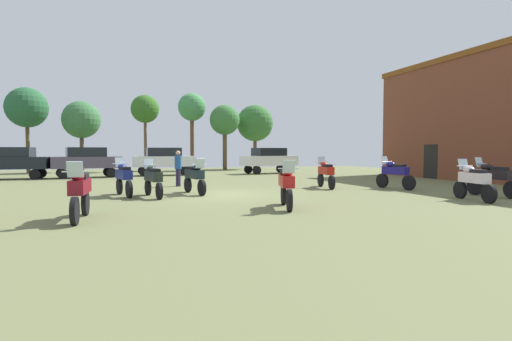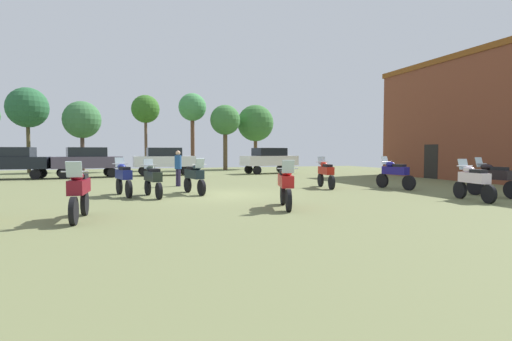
{
  "view_description": "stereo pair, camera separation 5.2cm",
  "coord_description": "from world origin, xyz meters",
  "px_view_note": "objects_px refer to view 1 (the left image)",
  "views": [
    {
      "loc": [
        -3.69,
        -15.59,
        1.77
      ],
      "look_at": [
        2.81,
        3.73,
        0.78
      ],
      "focal_mm": 27.95,
      "sensor_mm": 36.0,
      "label": 1
    },
    {
      "loc": [
        -3.64,
        -15.6,
        1.77
      ],
      "look_at": [
        2.81,
        3.73,
        0.78
      ],
      "focal_mm": 27.95,
      "sensor_mm": 36.0,
      "label": 2
    }
  ],
  "objects_px": {
    "motorcycle_8": "(80,191)",
    "tree_7": "(192,108)",
    "motorcycle_7": "(326,173)",
    "motorcycle_10": "(153,178)",
    "car_5": "(86,160)",
    "car_1": "(269,159)",
    "motorcycle_4": "(124,177)",
    "tree_5": "(81,120)",
    "motorcycle_9": "(474,180)",
    "tree_2": "(145,110)",
    "motorcycle_12": "(395,173)",
    "car_4": "(164,159)",
    "person_1": "(178,165)",
    "tree_8": "(225,121)",
    "car_2": "(12,160)",
    "motorcycle_11": "(493,178)",
    "tree_3": "(27,108)",
    "motorcycle_1": "(286,184)",
    "motorcycle_3": "(195,176)",
    "brick_building": "(504,117)",
    "tree_6": "(255,123)"
  },
  "relations": [
    {
      "from": "motorcycle_11",
      "to": "car_2",
      "type": "bearing_deg",
      "value": 133.46
    },
    {
      "from": "motorcycle_3",
      "to": "car_4",
      "type": "distance_m",
      "value": 13.3
    },
    {
      "from": "tree_3",
      "to": "tree_7",
      "type": "xyz_separation_m",
      "value": [
        13.38,
        1.41,
        0.55
      ]
    },
    {
      "from": "brick_building",
      "to": "car_1",
      "type": "relative_size",
      "value": 3.39
    },
    {
      "from": "car_4",
      "to": "tree_6",
      "type": "xyz_separation_m",
      "value": [
        9.59,
        7.85,
        3.31
      ]
    },
    {
      "from": "motorcycle_10",
      "to": "car_4",
      "type": "xyz_separation_m",
      "value": [
        1.76,
        13.9,
        0.46
      ]
    },
    {
      "from": "motorcycle_3",
      "to": "motorcycle_7",
      "type": "xyz_separation_m",
      "value": [
        6.39,
        0.68,
        0.01
      ]
    },
    {
      "from": "motorcycle_7",
      "to": "motorcycle_10",
      "type": "distance_m",
      "value": 8.19
    },
    {
      "from": "brick_building",
      "to": "motorcycle_8",
      "type": "xyz_separation_m",
      "value": [
        -22.72,
        -7.0,
        -3.02
      ]
    },
    {
      "from": "motorcycle_12",
      "to": "tree_3",
      "type": "xyz_separation_m",
      "value": [
        -19.12,
        20.57,
        4.45
      ]
    },
    {
      "from": "tree_3",
      "to": "tree_5",
      "type": "xyz_separation_m",
      "value": [
        3.95,
        0.3,
        -0.84
      ]
    },
    {
      "from": "brick_building",
      "to": "car_2",
      "type": "height_order",
      "value": "brick_building"
    },
    {
      "from": "motorcycle_7",
      "to": "motorcycle_9",
      "type": "xyz_separation_m",
      "value": [
        2.57,
        -6.04,
        -0.01
      ]
    },
    {
      "from": "car_1",
      "to": "motorcycle_4",
      "type": "bearing_deg",
      "value": 130.45
    },
    {
      "from": "tree_8",
      "to": "motorcycle_12",
      "type": "bearing_deg",
      "value": -82.06
    },
    {
      "from": "car_2",
      "to": "person_1",
      "type": "xyz_separation_m",
      "value": [
        9.18,
        -8.46,
        -0.13
      ]
    },
    {
      "from": "tree_5",
      "to": "car_4",
      "type": "bearing_deg",
      "value": -48.32
    },
    {
      "from": "person_1",
      "to": "motorcycle_7",
      "type": "bearing_deg",
      "value": -142.56
    },
    {
      "from": "motorcycle_1",
      "to": "tree_3",
      "type": "height_order",
      "value": "tree_3"
    },
    {
      "from": "motorcycle_11",
      "to": "car_5",
      "type": "height_order",
      "value": "car_5"
    },
    {
      "from": "car_4",
      "to": "tree_5",
      "type": "relative_size",
      "value": 0.73
    },
    {
      "from": "car_2",
      "to": "motorcycle_10",
      "type": "bearing_deg",
      "value": -145.33
    },
    {
      "from": "motorcycle_9",
      "to": "tree_3",
      "type": "relative_size",
      "value": 0.31
    },
    {
      "from": "motorcycle_9",
      "to": "tree_2",
      "type": "distance_m",
      "value": 27.44
    },
    {
      "from": "car_1",
      "to": "motorcycle_10",
      "type": "bearing_deg",
      "value": 134.82
    },
    {
      "from": "car_5",
      "to": "brick_building",
      "type": "bearing_deg",
      "value": -124.98
    },
    {
      "from": "motorcycle_7",
      "to": "motorcycle_10",
      "type": "height_order",
      "value": "motorcycle_7"
    },
    {
      "from": "car_1",
      "to": "tree_7",
      "type": "distance_m",
      "value": 10.46
    },
    {
      "from": "motorcycle_1",
      "to": "motorcycle_4",
      "type": "relative_size",
      "value": 0.98
    },
    {
      "from": "motorcycle_11",
      "to": "car_1",
      "type": "xyz_separation_m",
      "value": [
        -2.54,
        17.7,
        0.43
      ]
    },
    {
      "from": "motorcycle_12",
      "to": "car_5",
      "type": "bearing_deg",
      "value": 126.21
    },
    {
      "from": "motorcycle_7",
      "to": "car_2",
      "type": "relative_size",
      "value": 0.5
    },
    {
      "from": "motorcycle_8",
      "to": "tree_7",
      "type": "height_order",
      "value": "tree_7"
    },
    {
      "from": "car_1",
      "to": "motorcycle_7",
      "type": "bearing_deg",
      "value": 162.65
    },
    {
      "from": "motorcycle_11",
      "to": "tree_5",
      "type": "height_order",
      "value": "tree_5"
    },
    {
      "from": "tree_2",
      "to": "tree_7",
      "type": "bearing_deg",
      "value": 17.41
    },
    {
      "from": "motorcycle_1",
      "to": "tree_5",
      "type": "xyz_separation_m",
      "value": [
        -7.96,
        25.03,
        3.61
      ]
    },
    {
      "from": "tree_5",
      "to": "tree_7",
      "type": "height_order",
      "value": "tree_7"
    },
    {
      "from": "tree_8",
      "to": "car_2",
      "type": "bearing_deg",
      "value": -153.82
    },
    {
      "from": "motorcycle_1",
      "to": "car_5",
      "type": "bearing_deg",
      "value": -51.84
    },
    {
      "from": "motorcycle_3",
      "to": "motorcycle_8",
      "type": "bearing_deg",
      "value": 42.13
    },
    {
      "from": "motorcycle_10",
      "to": "car_5",
      "type": "relative_size",
      "value": 0.48
    },
    {
      "from": "brick_building",
      "to": "tree_6",
      "type": "height_order",
      "value": "brick_building"
    },
    {
      "from": "motorcycle_9",
      "to": "tree_3",
      "type": "bearing_deg",
      "value": 136.13
    },
    {
      "from": "motorcycle_8",
      "to": "tree_6",
      "type": "xyz_separation_m",
      "value": [
        13.49,
        26.39,
        3.74
      ]
    },
    {
      "from": "tree_5",
      "to": "motorcycle_9",
      "type": "bearing_deg",
      "value": -59.57
    },
    {
      "from": "motorcycle_10",
      "to": "motorcycle_11",
      "type": "height_order",
      "value": "motorcycle_11"
    },
    {
      "from": "car_5",
      "to": "person_1",
      "type": "distance_m",
      "value": 9.79
    },
    {
      "from": "car_4",
      "to": "tree_2",
      "type": "height_order",
      "value": "tree_2"
    },
    {
      "from": "tree_2",
      "to": "motorcycle_12",
      "type": "bearing_deg",
      "value": -64.04
    }
  ]
}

